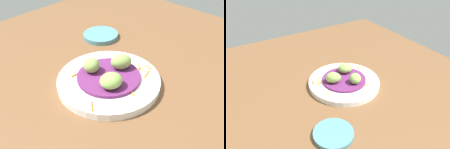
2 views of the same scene
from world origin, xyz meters
The scene contains 8 objects.
table_surface centered at (0.00, 0.00, 1.00)cm, with size 110.00×110.00×2.00cm, color brown.
main_plate centered at (-0.13, -3.60, 2.97)cm, with size 25.86×25.86×1.95cm, color white.
cabbage_bed centered at (-0.13, -3.60, 4.36)cm, with size 15.86×15.86×0.81cm, color #60235B.
carrot_garnish centered at (2.66, -0.17, 4.15)cm, with size 16.36×21.91×0.40cm.
guac_scoop_left centered at (3.48, -6.36, 6.53)cm, with size 4.80×5.48×3.54cm, color #84A851.
guac_scoop_center centered at (0.45, 0.91, 6.70)cm, with size 5.39×4.04×3.88cm, color #84A851.
guac_scoop_right centered at (-4.33, -5.36, 6.63)cm, with size 4.15×4.08×3.74cm, color #84A851.
side_plate_small centered at (-19.33, 12.32, 2.70)cm, with size 11.44×11.44×1.41cm, color teal.
Camera 1 is at (36.08, -40.00, 43.06)cm, focal length 41.33 mm.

